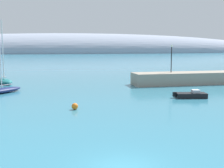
# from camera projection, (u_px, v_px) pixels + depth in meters

# --- Properties ---
(breakwater_rocks) EXTENTS (23.64, 4.63, 2.03)m
(breakwater_rocks) POSITION_uv_depth(u_px,v_px,m) (200.00, 78.00, 50.93)
(breakwater_rocks) COLOR gray
(breakwater_rocks) RESTS_ON ground
(distant_ridge) EXTENTS (377.47, 64.08, 33.22)m
(distant_ridge) POSITION_uv_depth(u_px,v_px,m) (77.00, 53.00, 254.80)
(distant_ridge) COLOR #8E99AD
(distant_ridge) RESTS_ON ground
(sailboat_navy_near_shore) EXTENTS (5.63, 6.04, 7.23)m
(sailboat_navy_near_shore) POSITION_uv_depth(u_px,v_px,m) (2.00, 90.00, 40.92)
(sailboat_navy_near_shore) COLOR navy
(sailboat_navy_near_shore) RESTS_ON water
(sailboat_teal_mid_mooring) EXTENTS (4.31, 5.93, 10.79)m
(sailboat_teal_mid_mooring) POSITION_uv_depth(u_px,v_px,m) (4.00, 80.00, 50.86)
(sailboat_teal_mid_mooring) COLOR #1E6B70
(sailboat_teal_mid_mooring) RESTS_ON water
(motorboat_black_foreground) EXTENTS (4.32, 2.17, 1.02)m
(motorboat_black_foreground) POSITION_uv_depth(u_px,v_px,m) (191.00, 95.00, 37.36)
(motorboat_black_foreground) COLOR black
(motorboat_black_foreground) RESTS_ON water
(mooring_buoy_orange) EXTENTS (0.67, 0.67, 0.67)m
(mooring_buoy_orange) POSITION_uv_depth(u_px,v_px,m) (75.00, 106.00, 30.55)
(mooring_buoy_orange) COLOR orange
(mooring_buoy_orange) RESTS_ON water
(harbor_lamp_post) EXTENTS (0.36, 0.36, 4.63)m
(harbor_lamp_post) POSITION_uv_depth(u_px,v_px,m) (171.00, 56.00, 49.79)
(harbor_lamp_post) COLOR black
(harbor_lamp_post) RESTS_ON breakwater_rocks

